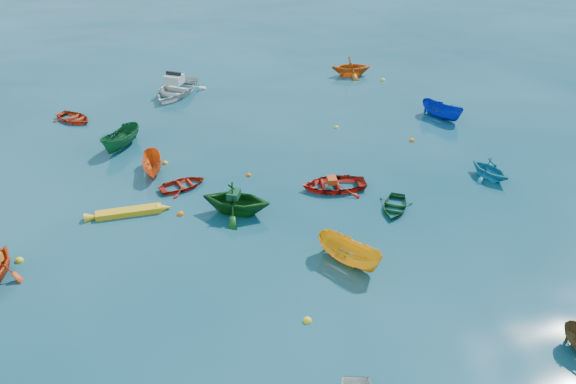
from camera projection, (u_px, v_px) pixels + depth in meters
name	position (u px, v px, depth m)	size (l,w,h in m)	color
ground	(323.00, 257.00, 24.49)	(160.00, 160.00, 0.00)	#093546
sampan_yellow_mid	(349.00, 263.00, 24.14)	(1.21, 3.22, 1.24)	#FCAC16
dinghy_green_e	(394.00, 209.00, 27.73)	(1.72, 2.40, 0.50)	#10451F
dinghy_cyan_se	(488.00, 178.00, 30.34)	(2.04, 2.37, 1.24)	teal
dinghy_red_nw	(183.00, 187.00, 29.49)	(1.78, 2.49, 0.52)	#AA1F0E
sampan_orange_n	(154.00, 172.00, 30.88)	(1.04, 2.75, 1.06)	orange
dinghy_green_n	(237.00, 213.00, 27.44)	(2.88, 3.34, 1.76)	#114B15
dinghy_red_ne	(333.00, 188.00, 29.41)	(2.41, 3.36, 0.70)	#AE1B0E
sampan_blue_far	(441.00, 118.00, 37.03)	(1.14, 3.03, 1.17)	#0D24A2
dinghy_red_far	(74.00, 121.00, 36.66)	(1.97, 2.75, 0.57)	red
dinghy_orange_far	(351.00, 75.00, 43.89)	(2.64, 3.07, 1.61)	#CF5F13
sampan_green_far	(123.00, 147.00, 33.40)	(1.20, 3.20, 1.24)	#14562A
kayak_yellow	(129.00, 214.00, 27.33)	(0.56, 3.81, 0.38)	gold
motorboat_white	(176.00, 94.00, 40.57)	(3.40, 4.75, 1.59)	silver
tarp_green_b	(234.00, 194.00, 26.90)	(0.71, 0.54, 0.34)	#104124
tarp_orange_b	(332.00, 180.00, 29.14)	(0.62, 0.47, 0.30)	#CB4214
buoy_ye_a	(307.00, 321.00, 21.18)	(0.35, 0.35, 0.35)	yellow
buoy_ye_b	(19.00, 261.00, 24.25)	(0.37, 0.37, 0.37)	yellow
buoy_or_c	(181.00, 215.00, 27.31)	(0.34, 0.34, 0.34)	orange
buoy_ye_c	(337.00, 128.00, 35.72)	(0.30, 0.30, 0.30)	yellow
buoy_or_d	(412.00, 141.00, 34.13)	(0.33, 0.33, 0.33)	#FC640D
buoy_ye_d	(165.00, 163.00, 31.72)	(0.31, 0.31, 0.31)	yellow
buoy_or_e	(249.00, 176.00, 30.53)	(0.29, 0.29, 0.29)	orange
buoy_ye_e	(383.00, 81.00, 42.89)	(0.38, 0.38, 0.38)	yellow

